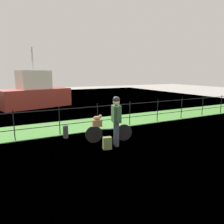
% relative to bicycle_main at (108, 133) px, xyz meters
% --- Properties ---
extents(ground_plane, '(60.00, 60.00, 0.00)m').
position_rel_bicycle_main_xyz_m(ground_plane, '(1.11, -0.31, -0.32)').
color(ground_plane, '#9E9993').
extents(grass_strip, '(27.00, 2.40, 0.03)m').
position_rel_bicycle_main_xyz_m(grass_strip, '(1.11, 2.69, -0.31)').
color(grass_strip, '#478438').
rests_on(grass_strip, ground).
extents(harbor_water, '(30.00, 30.00, 0.00)m').
position_rel_bicycle_main_xyz_m(harbor_water, '(1.11, 9.21, -0.32)').
color(harbor_water, '#426684').
rests_on(harbor_water, ground).
extents(iron_fence, '(18.04, 0.04, 1.14)m').
position_rel_bicycle_main_xyz_m(iron_fence, '(1.11, 1.64, 0.34)').
color(iron_fence, black).
rests_on(iron_fence, ground).
extents(bicycle_main, '(1.65, 0.48, 0.60)m').
position_rel_bicycle_main_xyz_m(bicycle_main, '(0.00, 0.00, 0.00)').
color(bicycle_main, black).
rests_on(bicycle_main, ground).
extents(wooden_crate, '(0.37, 0.32, 0.22)m').
position_rel_bicycle_main_xyz_m(wooden_crate, '(-0.39, 0.10, 0.39)').
color(wooden_crate, olive).
rests_on(wooden_crate, bicycle_main).
extents(terrier_dog, '(0.32, 0.21, 0.18)m').
position_rel_bicycle_main_xyz_m(terrier_dog, '(-0.37, 0.10, 0.58)').
color(terrier_dog, tan).
rests_on(terrier_dog, wooden_crate).
extents(cyclist_person, '(0.35, 0.53, 1.68)m').
position_rel_bicycle_main_xyz_m(cyclist_person, '(0.05, -0.48, 0.68)').
color(cyclist_person, '#383D51').
rests_on(cyclist_person, ground).
extents(backpack_on_paving, '(0.31, 0.24, 0.40)m').
position_rel_bicycle_main_xyz_m(backpack_on_paving, '(-0.37, -0.65, -0.12)').
color(backpack_on_paving, olive).
rests_on(backpack_on_paving, ground).
extents(mooring_bollard, '(0.20, 0.20, 0.48)m').
position_rel_bicycle_main_xyz_m(mooring_bollard, '(-1.25, 1.14, -0.08)').
color(mooring_bollard, '#38383D').
rests_on(mooring_bollard, ground).
extents(moored_boat_mid, '(5.17, 3.38, 4.21)m').
position_rel_bicycle_main_xyz_m(moored_boat_mid, '(-1.21, 9.57, 0.64)').
color(moored_boat_mid, '#9E3328').
rests_on(moored_boat_mid, ground).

